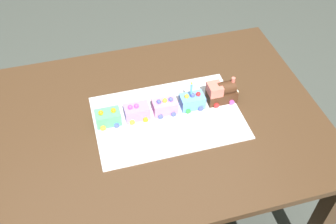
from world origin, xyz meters
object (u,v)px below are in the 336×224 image
(cake_car_hopper_lavender, at_px, (137,112))
(birthday_candle, at_px, (191,88))
(cake_car_flatbed_bubblegum, at_px, (165,106))
(cake_car_tanker_mint_green, at_px, (108,117))
(cake_car_caboose_sky_blue, at_px, (192,101))
(cake_locomotive, at_px, (222,92))
(dining_table, at_px, (153,137))

(cake_car_hopper_lavender, relative_size, birthday_candle, 1.51)
(cake_car_flatbed_bubblegum, height_order, cake_car_tanker_mint_green, same)
(cake_car_caboose_sky_blue, relative_size, cake_car_tanker_mint_green, 1.00)
(cake_locomotive, distance_m, cake_car_tanker_mint_green, 0.48)
(dining_table, distance_m, cake_car_hopper_lavender, 0.15)
(birthday_candle, bearing_deg, cake_car_caboose_sky_blue, -180.00)
(birthday_candle, bearing_deg, cake_car_tanker_mint_green, -0.00)
(cake_locomotive, distance_m, cake_car_hopper_lavender, 0.37)
(birthday_candle, bearing_deg, dining_table, 9.67)
(cake_locomotive, xyz_separation_m, cake_car_tanker_mint_green, (0.48, 0.00, -0.02))
(dining_table, bearing_deg, birthday_candle, -170.33)
(cake_locomotive, distance_m, birthday_candle, 0.15)
(birthday_candle, bearing_deg, cake_locomotive, -180.00)
(cake_car_caboose_sky_blue, bearing_deg, cake_car_hopper_lavender, 0.00)
(cake_car_hopper_lavender, bearing_deg, cake_car_caboose_sky_blue, 180.00)
(cake_car_caboose_sky_blue, distance_m, cake_car_flatbed_bubblegum, 0.12)
(cake_car_flatbed_bubblegum, relative_size, cake_car_hopper_lavender, 1.00)
(birthday_candle, bearing_deg, cake_car_flatbed_bubblegum, -0.00)
(cake_locomotive, bearing_deg, dining_table, 5.47)
(cake_locomotive, relative_size, cake_car_caboose_sky_blue, 1.40)
(cake_locomotive, bearing_deg, birthday_candle, 0.00)
(cake_car_caboose_sky_blue, distance_m, cake_car_hopper_lavender, 0.24)
(cake_car_caboose_sky_blue, distance_m, cake_car_tanker_mint_green, 0.35)
(dining_table, xyz_separation_m, birthday_candle, (-0.17, -0.03, 0.22))
(cake_car_caboose_sky_blue, relative_size, birthday_candle, 1.51)
(dining_table, distance_m, cake_car_flatbed_bubblegum, 0.16)
(dining_table, relative_size, cake_car_tanker_mint_green, 14.00)
(dining_table, relative_size, cake_car_hopper_lavender, 14.00)
(cake_car_hopper_lavender, bearing_deg, dining_table, 152.03)
(cake_car_caboose_sky_blue, bearing_deg, birthday_candle, 0.00)
(cake_locomotive, height_order, cake_car_caboose_sky_blue, cake_locomotive)
(cake_car_caboose_sky_blue, distance_m, birthday_candle, 0.08)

